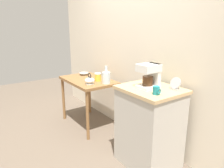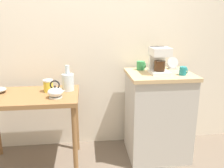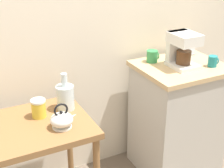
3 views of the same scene
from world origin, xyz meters
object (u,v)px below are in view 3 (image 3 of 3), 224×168
(canister_enamel, at_px, (39,108))
(table_clock, at_px, (189,48))
(teakettle, at_px, (62,120))
(coffee_maker, at_px, (182,48))
(mug_tall_green, at_px, (152,56))
(mug_dark_teal, at_px, (213,61))
(glass_carafe_vase, at_px, (65,96))

(canister_enamel, xyz_separation_m, table_clock, (1.31, 0.15, 0.16))
(teakettle, bearing_deg, coffee_maker, 9.84)
(teakettle, xyz_separation_m, coffee_maker, (1.01, 0.17, 0.25))
(mug_tall_green, bearing_deg, table_clock, -0.61)
(mug_dark_teal, relative_size, table_clock, 0.62)
(glass_carafe_vase, height_order, table_clock, table_clock)
(mug_tall_green, height_order, table_clock, table_clock)
(mug_dark_teal, bearing_deg, teakettle, -177.17)
(coffee_maker, bearing_deg, mug_dark_teal, -28.50)
(teakettle, height_order, mug_tall_green, mug_tall_green)
(teakettle, xyz_separation_m, mug_tall_green, (0.87, 0.35, 0.16))
(glass_carafe_vase, bearing_deg, coffee_maker, -2.59)
(glass_carafe_vase, bearing_deg, table_clock, 6.56)
(canister_enamel, relative_size, coffee_maker, 0.46)
(canister_enamel, bearing_deg, mug_dark_teal, -5.68)
(glass_carafe_vase, distance_m, table_clock, 1.13)
(mug_dark_teal, height_order, mug_tall_green, mug_tall_green)
(coffee_maker, xyz_separation_m, mug_tall_green, (-0.14, 0.17, -0.10))
(mug_tall_green, bearing_deg, coffee_maker, -51.10)
(glass_carafe_vase, height_order, mug_tall_green, glass_carafe_vase)
(canister_enamel, xyz_separation_m, coffee_maker, (1.10, -0.02, 0.24))
(teakettle, distance_m, mug_tall_green, 0.95)
(mug_dark_teal, height_order, table_clock, table_clock)
(table_clock, bearing_deg, canister_enamel, -173.28)
(coffee_maker, distance_m, mug_tall_green, 0.24)
(canister_enamel, xyz_separation_m, mug_tall_green, (0.96, 0.16, 0.15))
(glass_carafe_vase, bearing_deg, teakettle, -114.93)
(coffee_maker, bearing_deg, table_clock, 38.92)
(table_clock, bearing_deg, teakettle, -164.21)
(teakettle, bearing_deg, table_clock, 15.79)
(coffee_maker, height_order, table_clock, coffee_maker)
(glass_carafe_vase, xyz_separation_m, mug_tall_green, (0.77, 0.13, 0.12))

